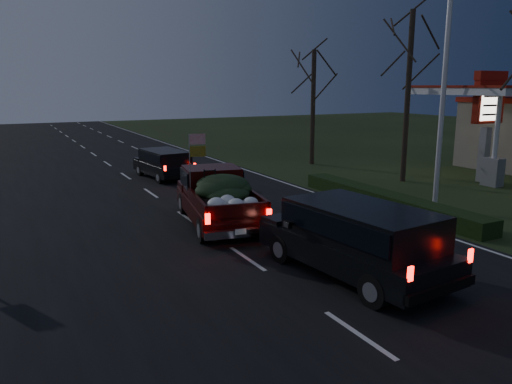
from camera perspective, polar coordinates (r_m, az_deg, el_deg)
name	(u,v)px	position (r m, az deg, el deg)	size (l,w,h in m)	color
ground	(247,259)	(14.39, -1.02, -7.68)	(120.00, 120.00, 0.00)	black
road_asphalt	(247,259)	(14.39, -1.02, -7.64)	(14.00, 120.00, 0.02)	black
hedge_row	(386,200)	(20.99, 14.62, -0.89)	(1.00, 10.00, 0.60)	black
light_pole	(445,69)	(20.99, 20.81, 12.99)	(0.50, 0.90, 9.16)	silver
gas_price_pylon	(488,108)	(27.91, 25.01, 8.71)	(2.00, 0.41, 5.57)	gray
gas_canopy	(498,95)	(30.09, 25.96, 9.90)	(7.10, 6.10, 4.88)	silver
bare_tree_mid	(410,55)	(26.66, 17.22, 14.74)	(3.60, 3.60, 8.50)	black
bare_tree_far	(314,80)	(31.46, 6.60, 12.65)	(3.60, 3.60, 7.00)	black
pickup_truck	(218,194)	(17.72, -4.41, -0.27)	(3.04, 5.81, 2.90)	black
lead_suv	(164,161)	(26.97, -10.47, 3.49)	(2.23, 4.47, 1.24)	black
rear_suv	(358,234)	(13.01, 11.56, -4.67)	(2.87, 5.58, 1.55)	black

